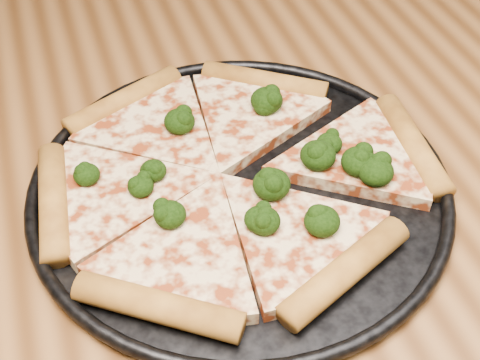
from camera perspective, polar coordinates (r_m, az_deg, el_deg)
name	(u,v)px	position (r m, az deg, el deg)	size (l,w,h in m)	color
dining_table	(214,275)	(0.67, -2.26, -8.16)	(1.20, 0.90, 0.75)	brown
pizza_pan	(240,186)	(0.61, 0.00, -0.55)	(0.39, 0.39, 0.02)	black
pizza	(227,174)	(0.61, -1.11, 0.49)	(0.37, 0.35, 0.03)	beige
broccoli_florets	(273,166)	(0.60, 2.83, 1.20)	(0.27, 0.20, 0.03)	black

